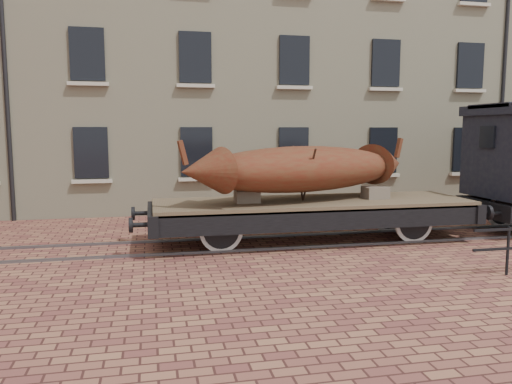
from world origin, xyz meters
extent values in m
plane|color=brown|center=(0.00, 0.00, 0.00)|extent=(90.00, 90.00, 0.00)
cube|color=beige|center=(3.00, 10.00, 7.00)|extent=(40.00, 10.00, 14.00)
cube|color=black|center=(-6.00, 4.96, 2.20)|extent=(1.10, 0.12, 1.70)
cube|color=beige|center=(-6.00, 4.90, 1.25)|extent=(1.30, 0.18, 0.12)
cube|color=black|center=(-2.50, 4.96, 2.20)|extent=(1.10, 0.12, 1.70)
cube|color=beige|center=(-2.50, 4.90, 1.25)|extent=(1.30, 0.18, 0.12)
cube|color=black|center=(1.00, 4.96, 2.20)|extent=(1.10, 0.12, 1.70)
cube|color=beige|center=(1.00, 4.90, 1.25)|extent=(1.30, 0.18, 0.12)
cube|color=black|center=(4.50, 4.96, 2.20)|extent=(1.10, 0.12, 1.70)
cube|color=beige|center=(4.50, 4.90, 1.25)|extent=(1.30, 0.18, 0.12)
cube|color=black|center=(8.00, 4.96, 2.20)|extent=(1.10, 0.12, 1.70)
cube|color=beige|center=(8.00, 4.90, 1.25)|extent=(1.30, 0.18, 0.12)
cube|color=black|center=(-6.00, 4.96, 5.40)|extent=(1.10, 0.12, 1.70)
cube|color=beige|center=(-6.00, 4.90, 4.45)|extent=(1.30, 0.18, 0.12)
cube|color=black|center=(-2.50, 4.96, 5.40)|extent=(1.10, 0.12, 1.70)
cube|color=beige|center=(-2.50, 4.90, 4.45)|extent=(1.30, 0.18, 0.12)
cube|color=black|center=(1.00, 4.96, 5.40)|extent=(1.10, 0.12, 1.70)
cube|color=beige|center=(1.00, 4.90, 4.45)|extent=(1.30, 0.18, 0.12)
cube|color=black|center=(4.50, 4.96, 5.40)|extent=(1.10, 0.12, 1.70)
cube|color=beige|center=(4.50, 4.90, 4.45)|extent=(1.30, 0.18, 0.12)
cube|color=black|center=(8.00, 4.96, 5.40)|extent=(1.10, 0.12, 1.70)
cube|color=beige|center=(8.00, 4.90, 4.45)|extent=(1.30, 0.18, 0.12)
cube|color=beige|center=(8.00, 4.90, 7.65)|extent=(1.30, 0.18, 0.12)
cylinder|color=black|center=(9.50, 4.95, 7.00)|extent=(0.14, 0.14, 14.00)
cube|color=#59595E|center=(0.00, -0.72, 0.03)|extent=(30.00, 0.08, 0.06)
cube|color=#59595E|center=(0.00, 0.72, 0.03)|extent=(30.00, 0.08, 0.06)
cylinder|color=black|center=(3.00, -3.80, 0.50)|extent=(0.06, 0.06, 1.00)
cube|color=brown|center=(0.10, 0.00, 1.04)|extent=(8.31, 2.44, 0.13)
cube|color=black|center=(0.10, -1.13, 0.78)|extent=(8.31, 0.18, 0.50)
cube|color=black|center=(0.10, 1.13, 0.78)|extent=(8.31, 0.18, 0.50)
cube|color=black|center=(-4.06, 0.00, 0.78)|extent=(0.24, 2.55, 0.50)
cylinder|color=black|center=(-4.37, -0.83, 0.78)|extent=(0.39, 0.11, 0.11)
cylinder|color=black|center=(-4.56, -0.83, 0.78)|extent=(0.09, 0.35, 0.35)
cylinder|color=black|center=(-4.37, 0.83, 0.78)|extent=(0.39, 0.11, 0.11)
cylinder|color=black|center=(-4.56, 0.83, 0.78)|extent=(0.09, 0.35, 0.35)
cube|color=black|center=(4.25, 0.00, 0.78)|extent=(0.24, 2.55, 0.50)
cylinder|color=black|center=(4.56, -0.83, 0.78)|extent=(0.39, 0.11, 0.11)
cylinder|color=black|center=(4.75, -0.83, 0.78)|extent=(0.09, 0.35, 0.35)
cylinder|color=black|center=(4.56, 0.83, 0.78)|extent=(0.39, 0.11, 0.11)
cylinder|color=black|center=(4.75, 0.83, 0.78)|extent=(0.09, 0.35, 0.35)
cylinder|color=black|center=(-2.45, 0.00, 0.53)|extent=(0.11, 2.10, 0.11)
cylinder|color=silver|center=(-2.45, -0.72, 0.53)|extent=(1.06, 0.08, 1.06)
cylinder|color=black|center=(-2.45, -0.72, 0.53)|extent=(0.87, 0.11, 0.87)
cube|color=black|center=(-2.45, -0.85, 0.80)|extent=(1.00, 0.09, 0.11)
cylinder|color=silver|center=(-2.45, 0.72, 0.53)|extent=(1.06, 0.08, 1.06)
cylinder|color=black|center=(-2.45, 0.72, 0.53)|extent=(0.87, 0.11, 0.87)
cube|color=black|center=(-2.45, 0.85, 0.80)|extent=(1.00, 0.09, 0.11)
cylinder|color=black|center=(2.64, 0.00, 0.53)|extent=(0.11, 2.10, 0.11)
cylinder|color=silver|center=(2.64, -0.72, 0.53)|extent=(1.06, 0.08, 1.06)
cylinder|color=black|center=(2.64, -0.72, 0.53)|extent=(0.87, 0.11, 0.87)
cube|color=black|center=(2.64, -0.85, 0.80)|extent=(1.00, 0.09, 0.11)
cylinder|color=silver|center=(2.64, 0.72, 0.53)|extent=(1.06, 0.08, 1.06)
cylinder|color=black|center=(2.64, 0.72, 0.53)|extent=(0.87, 0.11, 0.87)
cube|color=black|center=(2.64, 0.85, 0.80)|extent=(1.00, 0.09, 0.11)
cube|color=black|center=(0.10, 0.00, 0.61)|extent=(4.43, 0.07, 0.07)
cube|color=#6F645C|center=(-1.68, 0.00, 1.26)|extent=(0.61, 0.55, 0.31)
cube|color=#6F645C|center=(1.87, 0.00, 1.26)|extent=(0.61, 0.55, 0.31)
ellipsoid|color=#561A10|center=(-0.17, 0.00, 1.93)|extent=(6.27, 3.46, 1.20)
cone|color=#561A10|center=(-2.90, -0.79, 1.99)|extent=(1.31, 1.38, 1.14)
cube|color=#561A10|center=(-3.35, -0.92, 2.43)|extent=(0.26, 0.19, 0.58)
cone|color=#561A10|center=(2.55, 0.79, 1.99)|extent=(1.31, 1.38, 1.14)
cube|color=#561A10|center=(3.00, 0.92, 2.43)|extent=(0.26, 0.19, 0.58)
cylinder|color=#36241B|center=(-0.17, -0.49, 1.81)|extent=(0.05, 1.02, 1.43)
cylinder|color=#36241B|center=(-0.17, 0.49, 1.81)|extent=(0.05, 1.02, 1.43)
cube|color=black|center=(5.25, 0.00, 0.71)|extent=(0.22, 2.45, 0.46)
cylinder|color=black|center=(4.79, -0.82, 0.71)|extent=(0.08, 0.33, 0.33)
cylinder|color=black|center=(4.79, 0.82, 0.71)|extent=(0.08, 0.33, 0.33)
cylinder|color=silver|center=(6.37, 0.72, 0.49)|extent=(0.98, 0.07, 0.98)
cylinder|color=black|center=(6.37, 0.72, 0.49)|extent=(0.80, 0.10, 0.80)
cube|color=black|center=(5.23, 0.00, 2.75)|extent=(0.08, 0.61, 0.61)
camera|label=1|loc=(-4.08, -12.44, 2.94)|focal=35.00mm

